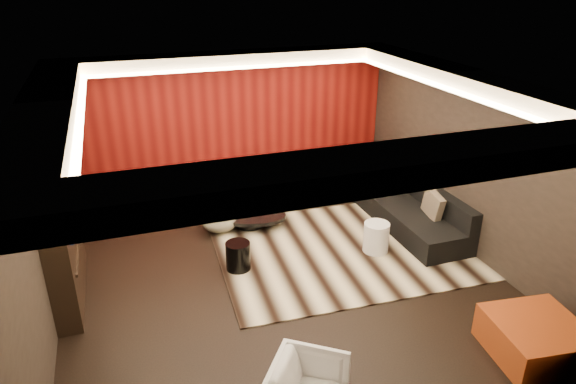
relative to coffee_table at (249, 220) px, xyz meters
name	(u,v)px	position (x,y,z in m)	size (l,w,h in m)	color
floor	(282,277)	(0.03, -1.68, -0.14)	(6.00, 6.00, 0.02)	black
ceiling	(281,83)	(0.03, -1.68, 2.68)	(6.00, 6.00, 0.02)	silver
wall_back	(230,127)	(0.03, 1.33, 1.27)	(6.00, 0.02, 2.80)	black
wall_left	(38,222)	(-2.98, -1.68, 1.27)	(0.02, 6.00, 2.80)	black
wall_right	(469,162)	(3.04, -1.68, 1.27)	(0.02, 6.00, 2.80)	black
red_feature_wall	(231,128)	(0.03, 1.29, 1.27)	(5.98, 0.05, 2.78)	#6B0C0A
soffit_back	(231,59)	(0.03, 1.02, 2.56)	(6.00, 0.60, 0.22)	silver
soffit_front	(389,166)	(0.03, -4.38, 2.56)	(6.00, 0.60, 0.22)	silver
soffit_left	(45,111)	(-2.67, -1.68, 2.56)	(0.60, 4.80, 0.22)	silver
soffit_right	(464,79)	(2.73, -1.68, 2.56)	(0.60, 4.80, 0.22)	silver
cove_back	(236,68)	(0.03, 0.68, 2.47)	(4.80, 0.08, 0.04)	#FFD899
cove_front	(368,163)	(0.03, -4.04, 2.47)	(4.80, 0.08, 0.04)	#FFD899
cove_left	(80,117)	(-2.33, -1.68, 2.47)	(0.08, 4.80, 0.04)	#FFD899
cove_right	(442,87)	(2.39, -1.68, 2.47)	(0.08, 4.80, 0.04)	#FFD899
tv_surround	(60,220)	(-2.82, -1.08, 0.97)	(0.30, 2.00, 2.20)	black
tv_screen	(68,194)	(-2.66, -1.08, 1.32)	(0.04, 1.30, 0.80)	black
tv_shelf	(78,245)	(-2.66, -1.08, 0.57)	(0.04, 1.60, 0.04)	black
rug	(345,248)	(1.23, -1.25, -0.12)	(4.00, 3.00, 0.02)	beige
coffee_table	(249,220)	(0.00, 0.00, 0.00)	(1.27, 1.27, 0.21)	black
drum_stool	(238,256)	(-0.52, -1.29, 0.11)	(0.36, 0.36, 0.43)	black
striped_pouf	(220,221)	(-0.52, 0.00, 0.06)	(0.61, 0.61, 0.34)	beige
white_side_table	(376,238)	(1.65, -1.49, 0.12)	(0.40, 0.40, 0.50)	white
orange_ottoman	(535,339)	(2.26, -4.18, 0.09)	(0.99, 0.99, 0.44)	#953913
sectional_sofa	(339,195)	(1.77, 0.19, 0.14)	(3.65, 3.50, 0.75)	black
throw_pillows	(348,185)	(1.75, -0.21, 0.49)	(3.01, 2.82, 0.50)	beige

